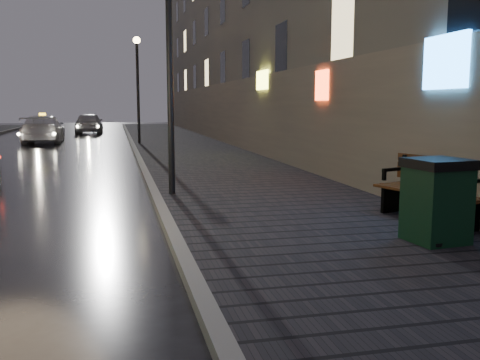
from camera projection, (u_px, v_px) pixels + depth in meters
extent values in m
plane|color=black|center=(54.00, 308.00, 5.54)|extent=(120.00, 120.00, 0.00)
cube|color=black|center=(182.00, 145.00, 26.66)|extent=(4.60, 58.00, 0.15)
cube|color=slate|center=(133.00, 146.00, 26.12)|extent=(0.20, 58.00, 0.15)
cube|color=#605B54|center=(228.00, 26.00, 30.34)|extent=(1.80, 50.00, 13.00)
cylinder|color=black|center=(170.00, 78.00, 11.37)|extent=(0.14, 0.14, 5.00)
cylinder|color=black|center=(138.00, 93.00, 26.80)|extent=(0.14, 0.14, 5.00)
sphere|color=#FFD88C|center=(137.00, 40.00, 26.44)|extent=(0.36, 0.36, 0.36)
cube|color=black|center=(478.00, 216.00, 8.27)|extent=(0.57, 0.24, 0.46)
cube|color=black|center=(478.00, 181.00, 8.17)|extent=(0.48, 0.21, 0.06)
cube|color=black|center=(394.00, 199.00, 9.73)|extent=(0.57, 0.24, 0.46)
cube|color=black|center=(404.00, 176.00, 9.80)|extent=(0.09, 0.09, 0.80)
cube|color=black|center=(393.00, 169.00, 9.62)|extent=(0.48, 0.21, 0.06)
cube|color=#42220E|center=(433.00, 191.00, 8.96)|extent=(1.32, 2.19, 0.05)
cube|color=#42220E|center=(445.00, 171.00, 9.06)|extent=(0.68, 1.98, 0.46)
cube|color=black|center=(436.00, 205.00, 7.56)|extent=(0.80, 0.80, 1.05)
cube|color=black|center=(439.00, 163.00, 7.48)|extent=(0.86, 0.86, 0.13)
imported|color=white|center=(43.00, 129.00, 29.45)|extent=(2.28, 5.24, 1.50)
imported|color=#9B9BA2|center=(89.00, 123.00, 38.55)|extent=(1.95, 4.50, 1.51)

